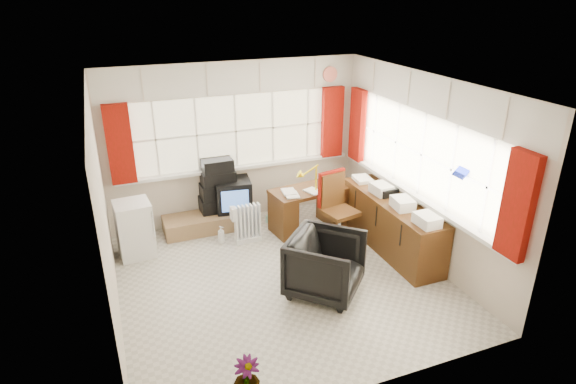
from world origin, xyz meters
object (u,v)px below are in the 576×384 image
Objects in this scene: office_chair at (325,265)px; radiator at (248,227)px; desk at (308,206)px; task_chair at (335,206)px; tv_bench at (210,222)px; desk_lamp at (316,173)px; credenza at (391,223)px; crt_tv at (233,195)px; mini_fridge at (135,229)px.

office_chair is 1.45× the size of radiator.
desk is at bearing 27.07° from office_chair.
task_chair reaches higher than office_chair.
tv_bench is (-1.62, 1.07, -0.45)m from task_chair.
radiator is (-1.18, 0.48, -0.34)m from task_chair.
office_chair is at bearing -110.15° from desk_lamp.
crt_tv is at bearing 139.86° from credenza.
tv_bench is (-1.50, 0.64, -0.83)m from desk_lamp.
task_chair reaches higher than mini_fridge.
credenza is at bearing -26.76° from radiator.
mini_fridge reaches higher than office_chair.
radiator is 2.07m from credenza.
mini_fridge is at bearing 177.02° from desk.
office_chair is (-0.56, -1.53, -0.58)m from desk_lamp.
credenza reaches higher than desk.
office_chair reaches higher than desk.
desk_lamp reaches higher than desk.
crt_tv is at bearing 8.35° from tv_bench.
desk is at bearing 4.21° from radiator.
crt_tv is at bearing 92.81° from radiator.
mini_fridge is (-3.40, 1.14, 0.01)m from credenza.
desk_lamp is at bearing -62.00° from desk.
task_chair is 1.81× the size of crt_tv.
task_chair is (0.12, -0.43, -0.38)m from desk_lamp.
desk is 0.61m from desk_lamp.
crt_tv is 0.75× the size of mini_fridge.
crt_tv is at bearing 147.44° from desk_lamp.
desk_lamp is 0.54× the size of mini_fridge.
desk is 1.43× the size of office_chair.
radiator is at bearing 153.24° from credenza.
crt_tv is at bearing 16.18° from mini_fridge.
desk is 1.72m from office_chair.
credenza reaches higher than tv_bench.
credenza is at bearing -18.44° from mini_fridge.
task_chair is at bearing -71.70° from desk.
task_chair is at bearing -33.39° from tv_bench.
mini_fridge reaches higher than crt_tv.
radiator is at bearing -175.79° from desk.
desk_lamp is at bearing -2.62° from radiator.
task_chair reaches higher than crt_tv.
crt_tv reaches higher than tv_bench.
mini_fridge is (-2.56, 0.13, 0.03)m from desk.
desk_lamp reaches higher than office_chair.
desk is 2.57m from mini_fridge.
desk is 1.11× the size of task_chair.
office_chair is at bearing -76.49° from crt_tv.
desk_lamp is 0.58m from task_chair.
radiator reaches higher than tv_bench.
task_chair is 1.29× the size of office_chair.
office_chair reaches higher than tv_bench.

